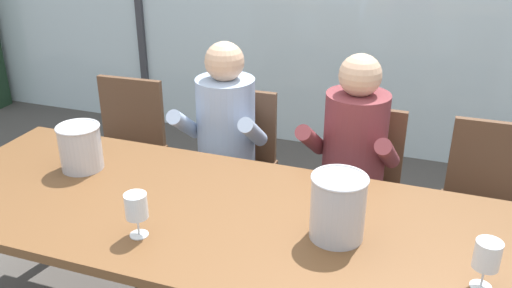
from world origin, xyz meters
The scene contains 12 objects.
ground centered at (0.00, 1.00, 0.00)m, with size 14.00×14.00×0.00m, color #4C4742.
dining_table centered at (0.00, 0.00, 0.68)m, with size 2.62×0.95×0.75m.
chair_near_curtain centered at (-1.04, 0.88, 0.53)m, with size 0.46×0.46×0.90m.
chair_left_of_center centered at (-0.32, 0.91, 0.53)m, with size 0.45×0.45×0.90m.
chair_center centered at (0.39, 0.87, 0.53)m, with size 0.45×0.45×0.90m.
chair_right_of_center centered at (1.04, 0.88, 0.53)m, with size 0.44×0.44×0.90m.
person_pale_blue_shirt centered at (-0.34, 0.75, 0.70)m, with size 0.48×0.62×1.22m.
person_maroon_top centered at (0.36, 0.75, 0.70)m, with size 0.49×0.63×1.22m.
ice_bucket_primary centered at (0.44, -0.01, 0.88)m, with size 0.21×0.21×0.25m.
ice_bucket_secondary centered at (-0.78, 0.14, 0.86)m, with size 0.20×0.20×0.21m.
wine_glass_by_left_taster centered at (0.95, -0.14, 0.87)m, with size 0.08×0.08×0.17m.
wine_glass_near_bucket centered at (-0.25, -0.25, 0.87)m, with size 0.08×0.08×0.17m.
Camera 1 is at (0.73, -1.71, 1.90)m, focal length 38.24 mm.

